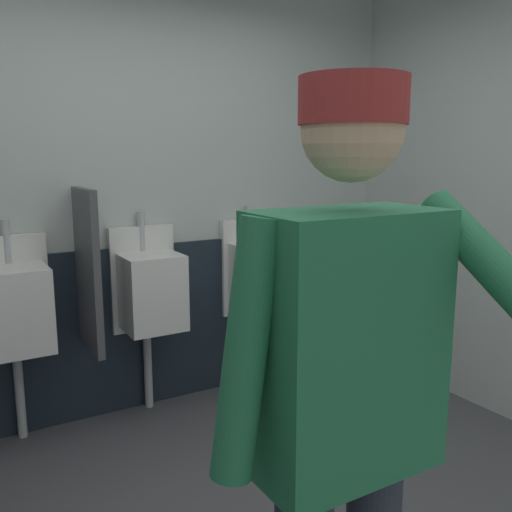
{
  "coord_description": "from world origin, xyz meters",
  "views": [
    {
      "loc": [
        -1.03,
        -1.57,
        1.58
      ],
      "look_at": [
        -0.12,
        -0.03,
        1.25
      ],
      "focal_mm": 38.94,
      "sensor_mm": 36.0,
      "label": 1
    }
  ],
  "objects": [
    {
      "name": "wall_back",
      "position": [
        0.0,
        1.73,
        1.37
      ],
      "size": [
        4.36,
        0.12,
        2.73
      ],
      "primitive_type": "cube",
      "color": "silver",
      "rests_on": "ground_plane"
    },
    {
      "name": "person",
      "position": [
        -0.23,
        -0.64,
        1.03
      ],
      "size": [
        0.66,
        0.6,
        1.74
      ],
      "color": "#2D3342",
      "rests_on": "ground_plane"
    },
    {
      "name": "urinal_right",
      "position": [
        0.82,
        1.51,
        0.78
      ],
      "size": [
        0.4,
        0.34,
        1.24
      ],
      "color": "white",
      "rests_on": "ground_plane"
    },
    {
      "name": "urinal_left",
      "position": [
        -0.68,
        1.51,
        0.78
      ],
      "size": [
        0.4,
        0.34,
        1.24
      ],
      "color": "white",
      "rests_on": "ground_plane"
    },
    {
      "name": "privacy_divider_panel",
      "position": [
        -0.31,
        1.44,
        0.95
      ],
      "size": [
        0.04,
        0.4,
        0.9
      ],
      "primitive_type": "cube",
      "color": "#4C4C51"
    },
    {
      "name": "urinal_middle",
      "position": [
        0.07,
        1.51,
        0.78
      ],
      "size": [
        0.4,
        0.34,
        1.24
      ],
      "color": "white",
      "rests_on": "ground_plane"
    },
    {
      "name": "wainscot_band_back",
      "position": [
        0.0,
        1.66,
        0.51
      ],
      "size": [
        3.76,
        0.03,
        1.03
      ],
      "primitive_type": "cube",
      "color": "#19232D",
      "rests_on": "ground_plane"
    }
  ]
}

